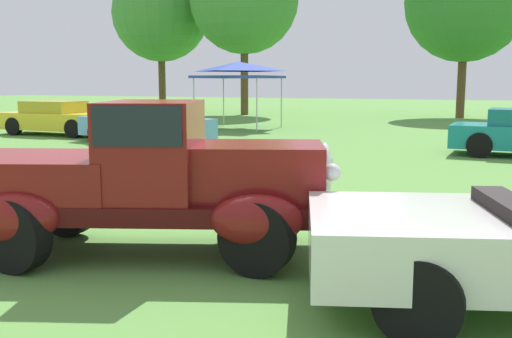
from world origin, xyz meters
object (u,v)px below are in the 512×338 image
(show_car_skyblue, at_px, (144,124))
(canopy_tent_left_field, at_px, (239,69))
(feature_pickup_truck, at_px, (147,177))
(show_car_yellow, at_px, (57,118))

(show_car_skyblue, relative_size, canopy_tent_left_field, 1.59)
(show_car_skyblue, xyz_separation_m, canopy_tent_left_field, (0.38, 6.39, 1.82))
(show_car_skyblue, bearing_deg, canopy_tent_left_field, 86.56)
(feature_pickup_truck, relative_size, show_car_yellow, 0.95)
(feature_pickup_truck, relative_size, show_car_skyblue, 0.91)
(feature_pickup_truck, relative_size, canopy_tent_left_field, 1.44)
(show_car_skyblue, bearing_deg, feature_pickup_truck, -56.47)
(show_car_yellow, relative_size, show_car_skyblue, 0.95)
(show_car_yellow, height_order, show_car_skyblue, same)
(show_car_skyblue, height_order, canopy_tent_left_field, canopy_tent_left_field)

